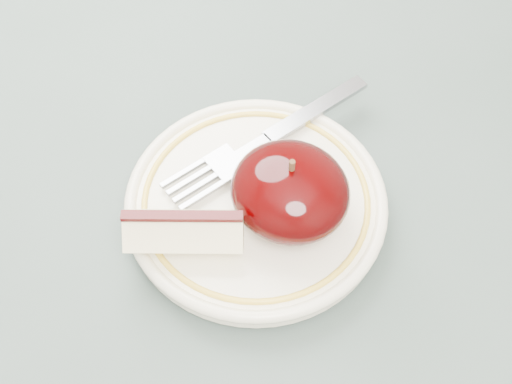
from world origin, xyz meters
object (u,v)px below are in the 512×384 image
Objects in this scene: plate at (256,203)px; apple_half at (290,191)px; fork at (266,140)px; table at (138,359)px.

apple_half is at bearing 14.51° from plate.
apple_half is 0.46× the size of fork.
plate reaches higher than table.
table is 0.19m from fork.
apple_half reaches higher than fork.
apple_half reaches higher than table.
plate is (0.03, 0.11, 0.10)m from table.
apple_half is at bearing -112.63° from fork.
apple_half is 0.06m from fork.
table is at bearing -165.24° from fork.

